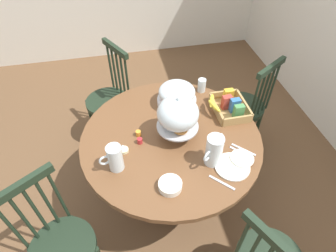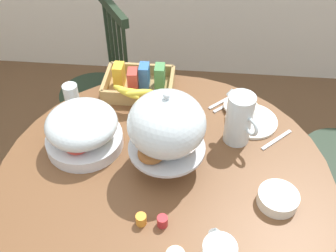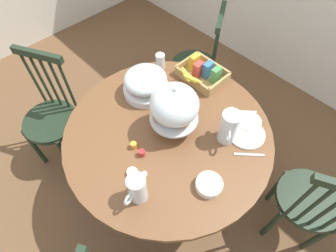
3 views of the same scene
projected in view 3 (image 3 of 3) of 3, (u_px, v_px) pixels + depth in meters
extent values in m
plane|color=brown|center=(159.00, 186.00, 2.19)|extent=(10.00, 10.00, 0.00)
cylinder|color=brown|center=(168.00, 133.00, 1.63)|extent=(1.24, 1.24, 0.04)
cylinder|color=brown|center=(168.00, 160.00, 1.90)|extent=(0.14, 0.14, 0.63)
cylinder|color=brown|center=(168.00, 181.00, 2.19)|extent=(0.56, 0.56, 0.06)
cylinder|color=#1E2D1E|center=(51.00, 121.00, 2.01)|extent=(0.40, 0.40, 0.04)
cylinder|color=#1E2D1E|center=(36.00, 147.00, 2.14)|extent=(0.04, 0.04, 0.45)
cylinder|color=#1E2D1E|center=(67.00, 157.00, 2.09)|extent=(0.04, 0.04, 0.45)
cylinder|color=#1E2D1E|center=(55.00, 121.00, 2.30)|extent=(0.04, 0.04, 0.45)
cylinder|color=#1E2D1E|center=(84.00, 129.00, 2.25)|extent=(0.04, 0.04, 0.45)
cylinder|color=#1E2D1E|center=(34.00, 80.00, 1.94)|extent=(0.02, 0.02, 0.48)
cylinder|color=#1E2D1E|center=(43.00, 82.00, 1.92)|extent=(0.02, 0.02, 0.48)
cylinder|color=#1E2D1E|center=(51.00, 84.00, 1.91)|extent=(0.02, 0.02, 0.48)
cylinder|color=#1E2D1E|center=(60.00, 86.00, 1.90)|extent=(0.02, 0.02, 0.48)
cylinder|color=#1E2D1E|center=(69.00, 88.00, 1.88)|extent=(0.02, 0.02, 0.48)
cube|color=#1E2D1E|center=(37.00, 54.00, 1.70)|extent=(0.34, 0.20, 0.05)
cylinder|color=#1E2D1E|center=(309.00, 199.00, 1.66)|extent=(0.40, 0.40, 0.04)
cylinder|color=#1E2D1E|center=(317.00, 199.00, 1.89)|extent=(0.04, 0.04, 0.45)
cylinder|color=#1E2D1E|center=(276.00, 187.00, 1.95)|extent=(0.04, 0.04, 0.45)
cylinder|color=#1E2D1E|center=(316.00, 239.00, 1.74)|extent=(0.04, 0.04, 0.45)
cylinder|color=#1E2D1E|center=(272.00, 224.00, 1.80)|extent=(0.04, 0.04, 0.45)
cylinder|color=#1E2D1E|center=(327.00, 211.00, 1.38)|extent=(0.02, 0.02, 0.48)
cylinder|color=#1E2D1E|center=(313.00, 206.00, 1.39)|extent=(0.02, 0.02, 0.48)
cylinder|color=#1E2D1E|center=(299.00, 202.00, 1.41)|extent=(0.02, 0.02, 0.48)
cylinder|color=#1E2D1E|center=(194.00, 66.00, 2.37)|extent=(0.40, 0.40, 0.04)
cylinder|color=#1E2D1E|center=(181.00, 72.00, 2.65)|extent=(0.04, 0.04, 0.45)
cylinder|color=#1E2D1E|center=(174.00, 92.00, 2.49)|extent=(0.04, 0.04, 0.45)
cylinder|color=#1E2D1E|center=(209.00, 77.00, 2.61)|extent=(0.04, 0.04, 0.45)
cylinder|color=#1E2D1E|center=(204.00, 98.00, 2.45)|extent=(0.04, 0.04, 0.45)
cylinder|color=#1E2D1E|center=(218.00, 36.00, 2.23)|extent=(0.02, 0.02, 0.48)
cylinder|color=#1E2D1E|center=(217.00, 41.00, 2.19)|extent=(0.02, 0.02, 0.48)
cylinder|color=#1E2D1E|center=(216.00, 47.00, 2.15)|extent=(0.02, 0.02, 0.48)
cylinder|color=#1E2D1E|center=(215.00, 52.00, 2.11)|extent=(0.02, 0.02, 0.48)
cylinder|color=#1E2D1E|center=(213.00, 58.00, 2.07)|extent=(0.02, 0.02, 0.48)
cube|color=#1E2D1E|center=(221.00, 17.00, 1.94)|extent=(0.22, 0.32, 0.05)
cylinder|color=silver|center=(174.00, 127.00, 1.62)|extent=(0.12, 0.12, 0.02)
cylinder|color=silver|center=(174.00, 123.00, 1.59)|extent=(0.03, 0.03, 0.09)
cylinder|color=silver|center=(174.00, 118.00, 1.55)|extent=(0.28, 0.28, 0.01)
torus|color=#B27033|center=(182.00, 120.00, 1.51)|extent=(0.10, 0.10, 0.03)
torus|color=#D19347|center=(177.00, 111.00, 1.55)|extent=(0.10, 0.10, 0.03)
torus|color=#935628|center=(161.00, 116.00, 1.53)|extent=(0.10, 0.10, 0.03)
ellipsoid|color=silver|center=(174.00, 105.00, 1.45)|extent=(0.27, 0.27, 0.22)
sphere|color=silver|center=(175.00, 89.00, 1.36)|extent=(0.02, 0.02, 0.02)
cylinder|color=silver|center=(146.00, 89.00, 1.78)|extent=(0.30, 0.30, 0.05)
ellipsoid|color=beige|center=(152.00, 92.00, 1.71)|extent=(0.09, 0.09, 0.03)
ellipsoid|color=#8CBF59|center=(154.00, 80.00, 1.77)|extent=(0.09, 0.09, 0.03)
ellipsoid|color=#6B2D4C|center=(139.00, 80.00, 1.77)|extent=(0.09, 0.09, 0.03)
ellipsoid|color=#CC3D33|center=(137.00, 90.00, 1.72)|extent=(0.09, 0.09, 0.03)
ellipsoid|color=silver|center=(145.00, 80.00, 1.70)|extent=(0.28, 0.28, 0.13)
cylinder|color=silver|center=(229.00, 127.00, 1.49)|extent=(0.10, 0.10, 0.22)
cylinder|color=orange|center=(228.00, 131.00, 1.52)|extent=(0.09, 0.09, 0.15)
cone|color=silver|center=(232.00, 108.00, 1.46)|extent=(0.05, 0.05, 0.03)
torus|color=silver|center=(229.00, 136.00, 1.45)|extent=(0.06, 0.07, 0.07)
cylinder|color=silver|center=(137.00, 189.00, 1.30)|extent=(0.09, 0.09, 0.18)
cylinder|color=white|center=(138.00, 191.00, 1.32)|extent=(0.08, 0.08, 0.13)
cone|color=silver|center=(143.00, 172.00, 1.26)|extent=(0.04, 0.04, 0.03)
torus|color=silver|center=(129.00, 198.00, 1.26)|extent=(0.03, 0.08, 0.07)
cube|color=tan|center=(202.00, 76.00, 1.87)|extent=(0.30, 0.22, 0.01)
cube|color=tan|center=(191.00, 81.00, 1.81)|extent=(0.30, 0.02, 0.07)
cube|color=tan|center=(213.00, 66.00, 1.90)|extent=(0.30, 0.02, 0.07)
cube|color=tan|center=(187.00, 63.00, 1.91)|extent=(0.02, 0.22, 0.07)
cube|color=tan|center=(219.00, 85.00, 1.79)|extent=(0.02, 0.22, 0.07)
cube|color=gold|center=(194.00, 62.00, 1.87)|extent=(0.05, 0.07, 0.11)
cube|color=#B23D33|center=(198.00, 70.00, 1.83)|extent=(0.05, 0.07, 0.11)
cube|color=#336BAD|center=(208.00, 70.00, 1.82)|extent=(0.05, 0.07, 0.11)
cube|color=#47894C|center=(216.00, 75.00, 1.80)|extent=(0.04, 0.07, 0.11)
ellipsoid|color=yellow|center=(186.00, 74.00, 1.76)|extent=(0.14, 0.08, 0.05)
ellipsoid|color=yellow|center=(189.00, 77.00, 1.75)|extent=(0.13, 0.03, 0.05)
ellipsoid|color=yellow|center=(192.00, 79.00, 1.73)|extent=(0.14, 0.08, 0.05)
cylinder|color=white|center=(246.00, 134.00, 1.59)|extent=(0.22, 0.22, 0.01)
cylinder|color=white|center=(249.00, 121.00, 1.63)|extent=(0.15, 0.15, 0.01)
cylinder|color=white|center=(209.00, 185.00, 1.39)|extent=(0.14, 0.14, 0.04)
cylinder|color=silver|center=(160.00, 61.00, 1.89)|extent=(0.06, 0.06, 0.11)
cylinder|color=beige|center=(132.00, 172.00, 1.44)|extent=(0.06, 0.06, 0.02)
cylinder|color=#B7282D|center=(142.00, 153.00, 1.50)|extent=(0.04, 0.04, 0.04)
cylinder|color=orange|center=(134.00, 145.00, 1.53)|extent=(0.04, 0.04, 0.04)
cube|color=silver|center=(243.00, 115.00, 1.68)|extent=(0.13, 0.13, 0.01)
cube|color=silver|center=(243.00, 112.00, 1.69)|extent=(0.13, 0.13, 0.01)
cube|color=silver|center=(249.00, 155.00, 1.51)|extent=(0.13, 0.13, 0.01)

